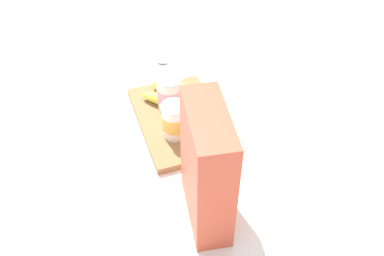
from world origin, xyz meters
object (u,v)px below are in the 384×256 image
(cereal_box, at_px, (207,169))
(yogurt_cup_front, at_px, (174,120))
(yogurt_cup_back, at_px, (169,93))
(spoon, at_px, (170,63))
(banana_bunch, at_px, (177,98))
(cutting_board, at_px, (179,120))

(cereal_box, relative_size, yogurt_cup_front, 3.02)
(yogurt_cup_back, relative_size, spoon, 0.82)
(yogurt_cup_front, distance_m, banana_bunch, 0.13)
(cereal_box, distance_m, banana_bunch, 0.37)
(banana_bunch, bearing_deg, cereal_box, 172.35)
(yogurt_cup_back, bearing_deg, cereal_box, 176.32)
(cutting_board, relative_size, banana_bunch, 1.78)
(cutting_board, relative_size, spoon, 2.80)
(yogurt_cup_front, height_order, yogurt_cup_back, yogurt_cup_back)
(yogurt_cup_back, xyz_separation_m, spoon, (0.22, -0.06, -0.06))
(cutting_board, height_order, banana_bunch, banana_bunch)
(yogurt_cup_front, bearing_deg, yogurt_cup_back, -9.77)
(cutting_board, distance_m, banana_bunch, 0.07)
(cereal_box, xyz_separation_m, spoon, (0.55, -0.09, -0.13))
(cereal_box, xyz_separation_m, yogurt_cup_front, (0.23, -0.00, -0.07))
(yogurt_cup_back, distance_m, banana_bunch, 0.04)
(yogurt_cup_back, bearing_deg, yogurt_cup_front, 170.23)
(cutting_board, xyz_separation_m, spoon, (0.26, -0.05, -0.00))
(cutting_board, relative_size, yogurt_cup_front, 3.53)
(cutting_board, bearing_deg, yogurt_cup_front, 152.42)
(yogurt_cup_front, height_order, banana_bunch, yogurt_cup_front)
(cutting_board, distance_m, yogurt_cup_back, 0.07)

